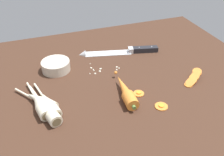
{
  "coord_description": "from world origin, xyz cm",
  "views": [
    {
      "loc": [
        -25.78,
        -74.41,
        55.22
      ],
      "look_at": [
        0.0,
        -2.0,
        1.5
      ],
      "focal_mm": 41.04,
      "sensor_mm": 36.0,
      "label": 1
    }
  ],
  "objects_px": {
    "carrot_slice_stray_near": "(139,93)",
    "prep_bowl": "(56,66)",
    "parsnip_front": "(47,108)",
    "parsnip_back": "(41,101)",
    "carrot_slice_stack": "(193,78)",
    "parsnip_mid_right": "(39,104)",
    "whole_carrot": "(126,91)",
    "carrot_slice_stray_mid": "(161,106)",
    "parsnip_mid_left": "(48,104)",
    "chefs_knife": "(118,52)"
  },
  "relations": [
    {
      "from": "carrot_slice_stray_near",
      "to": "prep_bowl",
      "type": "relative_size",
      "value": 0.34
    },
    {
      "from": "parsnip_front",
      "to": "parsnip_back",
      "type": "bearing_deg",
      "value": 107.69
    },
    {
      "from": "parsnip_back",
      "to": "carrot_slice_stack",
      "type": "height_order",
      "value": "parsnip_back"
    },
    {
      "from": "parsnip_mid_right",
      "to": "carrot_slice_stack",
      "type": "relative_size",
      "value": 2.35
    },
    {
      "from": "whole_carrot",
      "to": "prep_bowl",
      "type": "height_order",
      "value": "whole_carrot"
    },
    {
      "from": "carrot_slice_stack",
      "to": "whole_carrot",
      "type": "bearing_deg",
      "value": 179.88
    },
    {
      "from": "carrot_slice_stray_mid",
      "to": "parsnip_front",
      "type": "bearing_deg",
      "value": 165.19
    },
    {
      "from": "carrot_slice_stack",
      "to": "carrot_slice_stray_mid",
      "type": "bearing_deg",
      "value": -153.77
    },
    {
      "from": "parsnip_mid_left",
      "to": "prep_bowl",
      "type": "bearing_deg",
      "value": 74.66
    },
    {
      "from": "carrot_slice_stack",
      "to": "prep_bowl",
      "type": "bearing_deg",
      "value": 152.35
    },
    {
      "from": "prep_bowl",
      "to": "carrot_slice_stray_near",
      "type": "bearing_deg",
      "value": -45.36
    },
    {
      "from": "parsnip_mid_left",
      "to": "parsnip_mid_right",
      "type": "relative_size",
      "value": 0.94
    },
    {
      "from": "parsnip_front",
      "to": "carrot_slice_stack",
      "type": "relative_size",
      "value": 2.47
    },
    {
      "from": "parsnip_back",
      "to": "carrot_slice_stray_mid",
      "type": "distance_m",
      "value": 0.39
    },
    {
      "from": "parsnip_back",
      "to": "carrot_slice_stray_near",
      "type": "height_order",
      "value": "parsnip_back"
    },
    {
      "from": "parsnip_front",
      "to": "parsnip_mid_left",
      "type": "height_order",
      "value": "same"
    },
    {
      "from": "parsnip_mid_left",
      "to": "whole_carrot",
      "type": "bearing_deg",
      "value": -5.64
    },
    {
      "from": "parsnip_mid_left",
      "to": "parsnip_back",
      "type": "bearing_deg",
      "value": 134.84
    },
    {
      "from": "chefs_knife",
      "to": "parsnip_mid_left",
      "type": "relative_size",
      "value": 1.73
    },
    {
      "from": "carrot_slice_stray_near",
      "to": "carrot_slice_stray_mid",
      "type": "relative_size",
      "value": 0.88
    },
    {
      "from": "carrot_slice_stray_near",
      "to": "whole_carrot",
      "type": "bearing_deg",
      "value": 175.94
    },
    {
      "from": "parsnip_front",
      "to": "parsnip_mid_right",
      "type": "distance_m",
      "value": 0.04
    },
    {
      "from": "parsnip_mid_left",
      "to": "parsnip_back",
      "type": "height_order",
      "value": "same"
    },
    {
      "from": "whole_carrot",
      "to": "carrot_slice_stack",
      "type": "bearing_deg",
      "value": -0.12
    },
    {
      "from": "chefs_knife",
      "to": "carrot_slice_stray_mid",
      "type": "bearing_deg",
      "value": -88.69
    },
    {
      "from": "parsnip_mid_right",
      "to": "carrot_slice_stack",
      "type": "bearing_deg",
      "value": -3.69
    },
    {
      "from": "chefs_knife",
      "to": "carrot_slice_stray_mid",
      "type": "distance_m",
      "value": 0.38
    },
    {
      "from": "prep_bowl",
      "to": "whole_carrot",
      "type": "bearing_deg",
      "value": -51.22
    },
    {
      "from": "parsnip_front",
      "to": "parsnip_mid_right",
      "type": "xyz_separation_m",
      "value": [
        -0.02,
        0.03,
        0.0
      ]
    },
    {
      "from": "parsnip_mid_left",
      "to": "carrot_slice_stray_mid",
      "type": "height_order",
      "value": "parsnip_mid_left"
    },
    {
      "from": "carrot_slice_stray_near",
      "to": "carrot_slice_stack",
      "type": "bearing_deg",
      "value": 0.73
    },
    {
      "from": "carrot_slice_stack",
      "to": "parsnip_front",
      "type": "bearing_deg",
      "value": 179.55
    },
    {
      "from": "parsnip_mid_left",
      "to": "parsnip_mid_right",
      "type": "distance_m",
      "value": 0.03
    },
    {
      "from": "parsnip_mid_right",
      "to": "parsnip_back",
      "type": "height_order",
      "value": "same"
    },
    {
      "from": "chefs_knife",
      "to": "parsnip_mid_right",
      "type": "relative_size",
      "value": 1.62
    },
    {
      "from": "chefs_knife",
      "to": "parsnip_front",
      "type": "relative_size",
      "value": 1.54
    },
    {
      "from": "carrot_slice_stray_mid",
      "to": "prep_bowl",
      "type": "relative_size",
      "value": 0.38
    },
    {
      "from": "carrot_slice_stack",
      "to": "carrot_slice_stray_near",
      "type": "relative_size",
      "value": 2.45
    },
    {
      "from": "parsnip_mid_left",
      "to": "parsnip_back",
      "type": "xyz_separation_m",
      "value": [
        -0.02,
        0.02,
        0.0
      ]
    },
    {
      "from": "carrot_slice_stray_mid",
      "to": "parsnip_back",
      "type": "bearing_deg",
      "value": 159.54
    },
    {
      "from": "chefs_knife",
      "to": "whole_carrot",
      "type": "relative_size",
      "value": 1.63
    },
    {
      "from": "carrot_slice_stray_near",
      "to": "chefs_knife",
      "type": "bearing_deg",
      "value": 83.72
    },
    {
      "from": "chefs_knife",
      "to": "parsnip_back",
      "type": "height_order",
      "value": "parsnip_back"
    },
    {
      "from": "whole_carrot",
      "to": "prep_bowl",
      "type": "relative_size",
      "value": 1.92
    },
    {
      "from": "parsnip_front",
      "to": "carrot_slice_stack",
      "type": "distance_m",
      "value": 0.53
    },
    {
      "from": "parsnip_front",
      "to": "prep_bowl",
      "type": "distance_m",
      "value": 0.25
    },
    {
      "from": "carrot_slice_stray_mid",
      "to": "prep_bowl",
      "type": "height_order",
      "value": "prep_bowl"
    },
    {
      "from": "whole_carrot",
      "to": "carrot_slice_stack",
      "type": "xyz_separation_m",
      "value": [
        0.27,
        -0.0,
        -0.01
      ]
    },
    {
      "from": "parsnip_front",
      "to": "parsnip_mid_left",
      "type": "xyz_separation_m",
      "value": [
        0.01,
        0.02,
        0.0
      ]
    },
    {
      "from": "carrot_slice_stray_near",
      "to": "parsnip_mid_right",
      "type": "bearing_deg",
      "value": 173.37
    }
  ]
}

